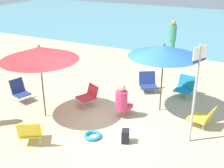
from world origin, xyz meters
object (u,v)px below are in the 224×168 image
(person_c, at_px, (122,100))
(warning_sign, at_px, (196,83))
(beach_chair_e, at_px, (204,117))
(beach_chair_c, at_px, (19,90))
(beach_bag, at_px, (125,136))
(umbrella_red, at_px, (39,53))
(beach_chair_f, at_px, (89,95))
(umbrella_blue, at_px, (164,51))
(beach_chair_a, at_px, (30,132))
(beach_chair_d, at_px, (148,82))
(person_a, at_px, (172,41))
(beach_chair_b, at_px, (185,86))
(swim_ring, at_px, (93,136))

(person_c, distance_m, warning_sign, 2.23)
(beach_chair_e, height_order, person_c, person_c)
(beach_chair_c, distance_m, beach_chair_e, 5.43)
(beach_bag, bearing_deg, umbrella_red, 176.07)
(warning_sign, bearing_deg, beach_chair_c, -153.63)
(beach_chair_c, height_order, beach_chair_f, beach_chair_c)
(umbrella_blue, relative_size, beach_chair_c, 2.91)
(beach_chair_e, relative_size, beach_chair_f, 0.97)
(beach_chair_a, bearing_deg, umbrella_blue, -68.48)
(umbrella_red, relative_size, beach_chair_d, 2.77)
(person_a, bearing_deg, beach_chair_f, -23.76)
(umbrella_red, height_order, beach_chair_e, umbrella_red)
(beach_chair_b, relative_size, beach_chair_d, 0.85)
(beach_chair_b, xyz_separation_m, person_a, (-1.39, 3.31, 0.59))
(beach_bag, bearing_deg, beach_chair_e, 46.12)
(person_c, xyz_separation_m, swim_ring, (-0.21, -1.28, -0.45))
(umbrella_blue, bearing_deg, beach_chair_a, -125.79)
(beach_chair_b, bearing_deg, beach_chair_e, 34.13)
(person_a, distance_m, person_c, 5.50)
(beach_chair_a, distance_m, person_a, 7.77)
(beach_chair_a, relative_size, beach_chair_b, 1.18)
(beach_chair_e, bearing_deg, umbrella_red, 30.75)
(person_a, bearing_deg, beach_chair_b, 9.75)
(umbrella_blue, height_order, swim_ring, umbrella_blue)
(umbrella_red, relative_size, beach_chair_c, 3.01)
(person_c, bearing_deg, warning_sign, -93.18)
(beach_chair_e, height_order, warning_sign, warning_sign)
(beach_chair_b, relative_size, beach_chair_c, 0.93)
(umbrella_red, bearing_deg, beach_chair_e, 19.13)
(umbrella_red, distance_m, beach_chair_d, 3.82)
(beach_chair_f, bearing_deg, beach_chair_c, -45.96)
(beach_chair_a, relative_size, beach_chair_c, 1.09)
(warning_sign, bearing_deg, beach_chair_b, 131.35)
(beach_chair_d, relative_size, beach_chair_e, 1.08)
(warning_sign, distance_m, swim_ring, 2.76)
(beach_chair_e, relative_size, beach_bag, 2.10)
(umbrella_blue, xyz_separation_m, person_c, (-0.82, -0.82, -1.28))
(beach_chair_c, xyz_separation_m, beach_chair_d, (3.26, 2.48, -0.05))
(umbrella_red, bearing_deg, swim_ring, -11.08)
(swim_ring, xyz_separation_m, beach_bag, (0.80, 0.16, 0.12))
(beach_chair_a, distance_m, beach_bag, 2.22)
(beach_chair_d, xyz_separation_m, swim_ring, (-0.23, -3.26, -0.26))
(beach_chair_b, bearing_deg, umbrella_red, -38.50)
(beach_chair_e, xyz_separation_m, warning_sign, (-0.15, -0.83, 1.23))
(beach_chair_c, bearing_deg, beach_chair_f, 35.35)
(umbrella_red, distance_m, warning_sign, 3.92)
(beach_chair_a, xyz_separation_m, beach_chair_b, (2.55, 4.35, -0.03))
(beach_chair_b, xyz_separation_m, swim_ring, (-1.42, -3.45, -0.27))
(person_c, bearing_deg, umbrella_red, 123.95)
(warning_sign, height_order, swim_ring, warning_sign)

